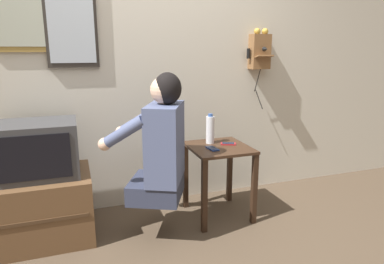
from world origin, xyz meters
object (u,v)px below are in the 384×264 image
at_px(person, 161,144).
at_px(wall_phone_antique, 260,51).
at_px(cell_phone_spare, 228,144).
at_px(cell_phone_held, 212,149).
at_px(television, 37,149).
at_px(water_bottle, 210,129).
at_px(wall_mirror, 71,20).
at_px(framed_picture, 17,12).

relative_size(person, wall_phone_antique, 1.23).
bearing_deg(cell_phone_spare, wall_phone_antique, -29.11).
bearing_deg(cell_phone_held, wall_phone_antique, 29.42).
distance_m(television, water_bottle, 1.32).
height_order(television, cell_phone_spare, television).
xyz_separation_m(wall_mirror, water_bottle, (1.02, -0.32, -0.86)).
bearing_deg(cell_phone_held, person, -171.32).
height_order(person, cell_phone_held, person).
bearing_deg(wall_phone_antique, water_bottle, -155.11).
height_order(person, wall_phone_antique, wall_phone_antique).
bearing_deg(water_bottle, cell_phone_spare, -35.03).
bearing_deg(television, wall_phone_antique, 8.40).
bearing_deg(water_bottle, wall_phone_antique, 24.89).
relative_size(wall_phone_antique, cell_phone_held, 5.71).
height_order(wall_mirror, cell_phone_held, wall_mirror).
height_order(framed_picture, water_bottle, framed_picture).
bearing_deg(wall_mirror, person, -48.47).
bearing_deg(person, framed_picture, 81.58).
bearing_deg(framed_picture, wall_phone_antique, -1.29).
height_order(framed_picture, cell_phone_spare, framed_picture).
bearing_deg(wall_mirror, water_bottle, -17.13).
bearing_deg(cell_phone_spare, framed_picture, 98.02).
height_order(television, water_bottle, television).
relative_size(television, cell_phone_held, 4.32).
distance_m(wall_phone_antique, water_bottle, 0.91).
relative_size(person, television, 1.62).
distance_m(framed_picture, wall_mirror, 0.37).
xyz_separation_m(wall_mirror, cell_phone_spare, (1.15, -0.40, -0.97)).
relative_size(cell_phone_spare, water_bottle, 0.55).
xyz_separation_m(person, framed_picture, (-0.90, 0.61, 0.91)).
relative_size(cell_phone_held, cell_phone_spare, 0.94).
distance_m(wall_mirror, cell_phone_held, 1.46).
distance_m(person, water_bottle, 0.57).
xyz_separation_m(person, cell_phone_spare, (0.62, 0.20, -0.11)).
bearing_deg(cell_phone_spare, person, 130.95).
bearing_deg(person, cell_phone_spare, -46.55).
distance_m(wall_phone_antique, framed_picture, 2.00).
height_order(person, cell_phone_spare, person).
height_order(television, cell_phone_held, television).
bearing_deg(television, framed_picture, 101.52).
bearing_deg(cell_phone_spare, wall_mirror, 93.70).
relative_size(television, wall_mirror, 0.78).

